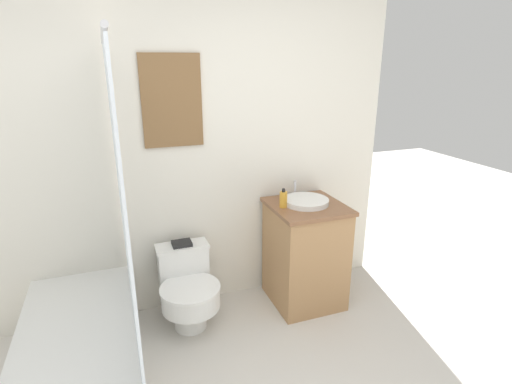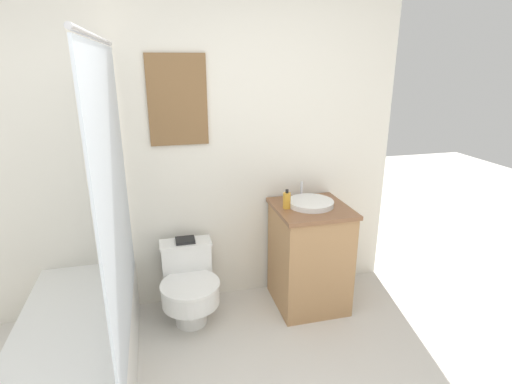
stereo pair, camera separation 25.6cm
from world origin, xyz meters
The scene contains 7 objects.
wall_back centered at (0.00, 1.88, 1.26)m, with size 3.26×0.07×2.50m.
shower_area centered at (-0.78, 1.07, 0.26)m, with size 0.66×1.58×1.98m.
toilet centered at (-0.09, 1.57, 0.29)m, with size 0.43×0.55×0.57m.
vanity centered at (0.85, 1.56, 0.42)m, with size 0.55×0.57×0.83m.
sink centered at (0.85, 1.58, 0.85)m, with size 0.35×0.38×0.13m.
soap_bottle centered at (0.66, 1.57, 0.89)m, with size 0.06×0.06×0.14m.
book_on_tank centered at (-0.09, 1.72, 0.58)m, with size 0.14×0.12×0.02m.
Camera 1 is at (-0.50, -0.98, 1.87)m, focal length 28.00 mm.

